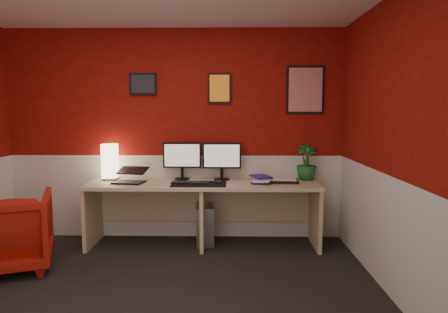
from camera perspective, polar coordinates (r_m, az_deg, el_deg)
ground at (r=3.53m, az=-10.78°, el=-19.48°), size 4.00×3.50×0.01m
wall_back at (r=4.91m, az=-6.91°, el=3.05°), size 4.00×0.01×2.50m
wall_front at (r=1.54m, az=-25.24°, el=-4.91°), size 4.00×0.01×2.50m
wall_right at (r=3.39m, az=24.00°, el=1.02°), size 0.01×3.50×2.50m
wainscot_back at (r=5.01m, az=-6.80°, el=-5.55°), size 4.00×0.01×1.00m
wainscot_right at (r=3.53m, az=23.36°, el=-11.20°), size 0.01×3.50×1.00m
desk at (r=4.67m, az=-2.92°, el=-8.09°), size 2.60×0.65×0.73m
shoji_lamp at (r=4.95m, az=-15.71°, el=-0.84°), size 0.16×0.16×0.40m
laptop at (r=4.66m, az=-13.24°, el=-2.32°), size 0.37×0.29×0.22m
monitor_left at (r=4.80m, az=-5.92°, el=0.22°), size 0.45×0.06×0.58m
monitor_right at (r=4.73m, az=-0.31°, el=0.17°), size 0.45×0.06×0.58m
desk_mat at (r=4.50m, az=-3.53°, el=-3.86°), size 0.60×0.38×0.01m
keyboard at (r=4.52m, az=-4.71°, el=-3.66°), size 0.43×0.17×0.02m
mouse at (r=4.48m, az=-0.71°, el=-3.65°), size 0.07×0.11×0.03m
book_bottom at (r=4.59m, az=3.76°, el=-3.54°), size 0.21×0.27×0.03m
book_middle at (r=4.59m, az=4.04°, el=-3.20°), size 0.28×0.33×0.02m
book_top at (r=4.59m, az=4.07°, el=-2.91°), size 0.26×0.30×0.02m
zen_tray at (r=4.66m, az=8.20°, el=-3.41°), size 0.37×0.27×0.03m
potted_plant at (r=4.84m, az=11.50°, el=-0.80°), size 0.25×0.25×0.42m
pc_tower at (r=4.82m, az=-2.70°, el=-9.35°), size 0.24×0.47×0.45m
armchair at (r=4.52m, az=-28.21°, el=-9.26°), size 1.04×1.05×0.75m
art_left at (r=4.96m, az=-11.29°, el=9.94°), size 0.32×0.02×0.26m
art_center at (r=4.85m, az=-0.63°, el=9.56°), size 0.28×0.02×0.36m
art_right at (r=4.92m, az=11.33°, el=9.15°), size 0.44×0.02×0.56m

